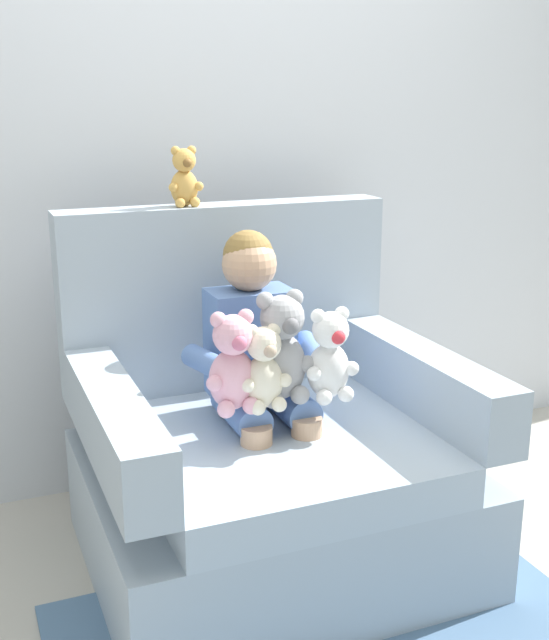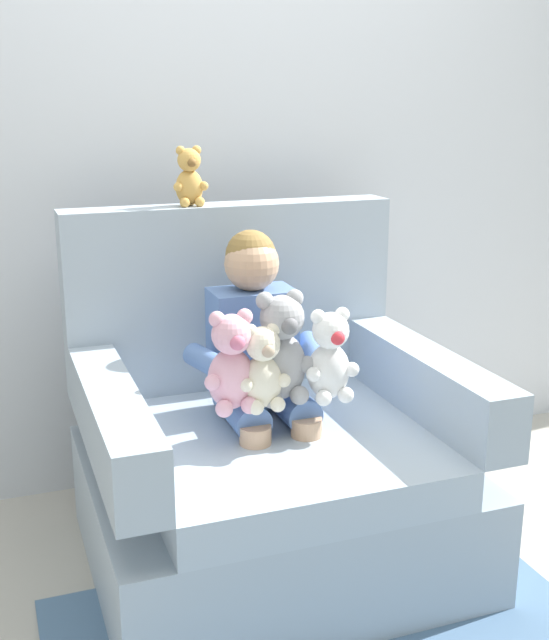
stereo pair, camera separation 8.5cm
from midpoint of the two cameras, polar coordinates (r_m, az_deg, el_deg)
The scene contains 9 objects.
ground_plane at distance 2.70m, azimuth 0.87°, elevation -16.63°, with size 8.00×8.00×0.00m, color #ADA89E.
back_wall at distance 3.01m, azimuth -4.40°, elevation 12.95°, with size 6.00×0.10×2.60m, color silver.
armchair at distance 2.58m, azimuth 0.47°, elevation -9.78°, with size 1.13×0.99×1.09m.
seated_child at distance 2.48m, azimuth -0.11°, elevation -2.29°, with size 0.45×0.39×0.82m.
plush_grey at distance 2.32m, azimuth 1.44°, elevation -2.17°, with size 0.20×0.16×0.33m.
plush_cream at distance 2.27m, azimuth 0.22°, elevation -3.52°, with size 0.15×0.12×0.26m.
plush_white at distance 2.35m, azimuth 4.98°, elevation -2.69°, with size 0.17×0.13×0.28m.
plush_pink at distance 2.26m, azimuth -1.97°, elevation -3.16°, with size 0.18×0.14×0.30m.
plush_honey_on_backrest at distance 2.65m, azimuth -5.13°, elevation 9.99°, with size 0.12×0.09×0.19m.
Camera 2 is at (-0.78, -2.14, 1.44)m, focal length 45.08 mm.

